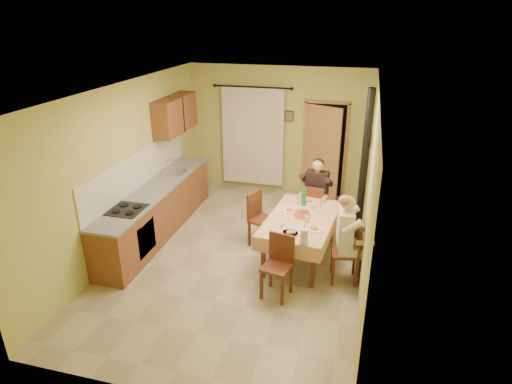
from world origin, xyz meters
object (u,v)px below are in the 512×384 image
(man_right, at_px, (347,229))
(chair_left, at_px, (262,229))
(chair_far, at_px, (314,217))
(stove_flue, at_px, (361,197))
(chair_right, at_px, (345,263))
(chair_near, at_px, (277,278))
(man_far, at_px, (316,188))
(dining_table, at_px, (300,238))

(man_right, bearing_deg, chair_left, 55.19)
(chair_far, distance_m, stove_flue, 1.23)
(chair_right, bearing_deg, man_right, 90.00)
(chair_near, bearing_deg, man_far, -85.68)
(chair_near, relative_size, stove_flue, 0.34)
(dining_table, height_order, stove_flue, stove_flue)
(chair_near, xyz_separation_m, man_far, (0.27, 2.13, 0.59))
(chair_far, xyz_separation_m, stove_flue, (0.80, -0.58, 0.74))
(chair_left, relative_size, stove_flue, 0.35)
(chair_right, height_order, chair_left, chair_left)
(man_far, height_order, stove_flue, stove_flue)
(man_right, relative_size, stove_flue, 0.50)
(dining_table, bearing_deg, chair_right, -24.17)
(dining_table, height_order, chair_far, chair_far)
(chair_far, xyz_separation_m, man_right, (0.65, -1.48, 0.59))
(chair_far, bearing_deg, chair_left, -129.40)
(chair_right, xyz_separation_m, man_right, (-0.01, -0.00, 0.59))
(chair_far, bearing_deg, chair_right, -56.57)
(chair_near, xyz_separation_m, chair_left, (-0.55, 1.40, 0.00))
(chair_near, bearing_deg, dining_table, -87.00)
(dining_table, xyz_separation_m, chair_left, (-0.72, 0.31, -0.09))
(chair_left, xyz_separation_m, man_far, (0.83, 0.74, 0.59))
(chair_right, bearing_deg, chair_near, 117.09)
(dining_table, bearing_deg, chair_far, 90.14)
(chair_right, xyz_separation_m, man_far, (-0.66, 1.49, 0.59))
(man_far, bearing_deg, man_right, -57.27)
(chair_near, bearing_deg, man_right, -133.28)
(chair_right, bearing_deg, stove_flue, -16.45)
(man_right, xyz_separation_m, stove_flue, (0.15, 0.90, 0.15))
(stove_flue, bearing_deg, man_far, 143.55)
(dining_table, relative_size, chair_right, 1.93)
(man_far, bearing_deg, dining_table, -86.57)
(dining_table, height_order, man_far, man_far)
(dining_table, xyz_separation_m, man_right, (0.75, -0.45, 0.50))
(chair_far, height_order, chair_left, chair_left)
(dining_table, relative_size, stove_flue, 0.66)
(man_far, distance_m, man_right, 1.62)
(man_right, bearing_deg, man_far, 15.70)
(dining_table, bearing_deg, man_right, -24.71)
(dining_table, bearing_deg, stove_flue, 32.67)
(chair_left, distance_m, man_far, 1.25)
(chair_near, bearing_deg, chair_right, -133.59)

